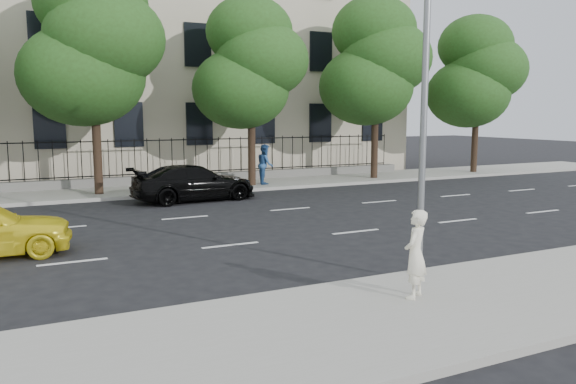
% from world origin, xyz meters
% --- Properties ---
extents(ground, '(120.00, 120.00, 0.00)m').
position_xyz_m(ground, '(0.00, 0.00, 0.00)').
color(ground, black).
rests_on(ground, ground).
extents(near_sidewalk, '(60.00, 4.00, 0.15)m').
position_xyz_m(near_sidewalk, '(0.00, -4.00, 0.07)').
color(near_sidewalk, gray).
rests_on(near_sidewalk, ground).
extents(far_sidewalk, '(60.00, 4.00, 0.15)m').
position_xyz_m(far_sidewalk, '(0.00, 14.00, 0.07)').
color(far_sidewalk, gray).
rests_on(far_sidewalk, ground).
extents(lane_markings, '(49.60, 4.62, 0.01)m').
position_xyz_m(lane_markings, '(0.00, 4.75, 0.01)').
color(lane_markings, silver).
rests_on(lane_markings, ground).
extents(masonry_building, '(34.60, 12.11, 18.50)m').
position_xyz_m(masonry_building, '(0.00, 22.95, 9.02)').
color(masonry_building, beige).
rests_on(masonry_building, ground).
extents(iron_fence, '(30.00, 0.50, 2.20)m').
position_xyz_m(iron_fence, '(0.00, 15.70, 0.65)').
color(iron_fence, slate).
rests_on(iron_fence, far_sidewalk).
extents(street_light, '(0.25, 3.32, 8.05)m').
position_xyz_m(street_light, '(2.50, -1.77, 5.15)').
color(street_light, slate).
rests_on(street_light, near_sidewalk).
extents(tree_c, '(5.89, 5.50, 9.80)m').
position_xyz_m(tree_c, '(-1.96, 13.36, 6.41)').
color(tree_c, '#382619').
rests_on(tree_c, far_sidewalk).
extents(tree_d, '(5.34, 4.94, 8.84)m').
position_xyz_m(tree_d, '(5.04, 13.36, 5.84)').
color(tree_d, '#382619').
rests_on(tree_d, far_sidewalk).
extents(tree_e, '(5.71, 5.31, 9.46)m').
position_xyz_m(tree_e, '(12.04, 13.36, 6.20)').
color(tree_e, '#382619').
rests_on(tree_e, far_sidewalk).
extents(tree_f, '(5.52, 5.12, 9.01)m').
position_xyz_m(tree_f, '(19.04, 13.36, 5.88)').
color(tree_f, '#382619').
rests_on(tree_f, far_sidewalk).
extents(black_sedan, '(5.24, 2.49, 1.47)m').
position_xyz_m(black_sedan, '(1.38, 10.54, 0.74)').
color(black_sedan, black).
rests_on(black_sedan, ground).
extents(woman_near, '(0.72, 0.67, 1.65)m').
position_xyz_m(woman_near, '(1.42, -3.50, 0.97)').
color(woman_near, white).
rests_on(woman_near, near_sidewalk).
extents(pedestrian_far, '(0.95, 1.10, 1.92)m').
position_xyz_m(pedestrian_far, '(5.69, 13.21, 1.11)').
color(pedestrian_far, '#2B558F').
rests_on(pedestrian_far, far_sidewalk).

